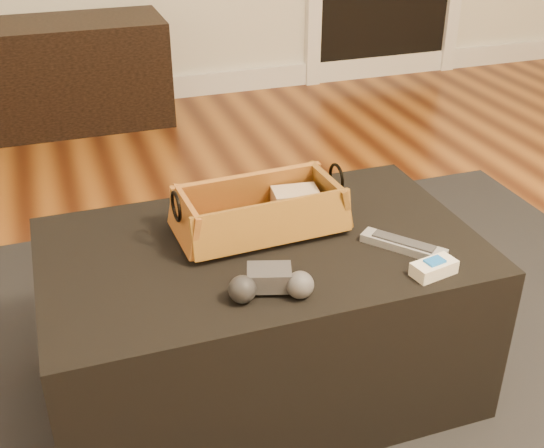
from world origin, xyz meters
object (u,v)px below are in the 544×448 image
object	(u,v)px
cream_gadget	(434,268)
ottoman	(262,318)
media_cabinet	(31,77)
wicker_basket	(260,213)
game_controller	(270,283)
silver_remote	(403,245)
tv_remote	(254,226)

from	to	relation	value
cream_gadget	ottoman	bearing A→B (deg)	142.41
media_cabinet	wicker_basket	size ratio (longest dim) A/B	3.15
wicker_basket	game_controller	world-z (taller)	wicker_basket
silver_remote	cream_gadget	size ratio (longest dim) A/B	1.72
media_cabinet	game_controller	world-z (taller)	media_cabinet
media_cabinet	cream_gadget	distance (m)	2.50
ottoman	tv_remote	size ratio (longest dim) A/B	4.77
tv_remote	silver_remote	world-z (taller)	tv_remote
silver_remote	tv_remote	bearing A→B (deg)	150.59
tv_remote	game_controller	distance (m)	0.25
ottoman	game_controller	distance (m)	0.31
wicker_basket	cream_gadget	distance (m)	0.42
media_cabinet	ottoman	distance (m)	2.18
tv_remote	cream_gadget	distance (m)	0.42
media_cabinet	silver_remote	bearing A→B (deg)	-71.18
ottoman	media_cabinet	bearing A→B (deg)	102.43
media_cabinet	tv_remote	world-z (taller)	media_cabinet
ottoman	game_controller	bearing A→B (deg)	-102.60
silver_remote	cream_gadget	bearing A→B (deg)	-84.55
media_cabinet	ottoman	bearing A→B (deg)	-77.57
media_cabinet	game_controller	size ratio (longest dim) A/B	7.10
wicker_basket	tv_remote	bearing A→B (deg)	-140.09
tv_remote	game_controller	size ratio (longest dim) A/B	1.15
ottoman	cream_gadget	xyz separation A→B (m)	(0.31, -0.24, 0.23)
silver_remote	game_controller	bearing A→B (deg)	-168.00
ottoman	tv_remote	world-z (taller)	tv_remote
media_cabinet	cream_gadget	bearing A→B (deg)	-71.78
tv_remote	game_controller	bearing A→B (deg)	-108.94
ottoman	silver_remote	bearing A→B (deg)	-22.69
game_controller	cream_gadget	world-z (taller)	game_controller
tv_remote	wicker_basket	bearing A→B (deg)	30.87
tv_remote	silver_remote	bearing A→B (deg)	-38.45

